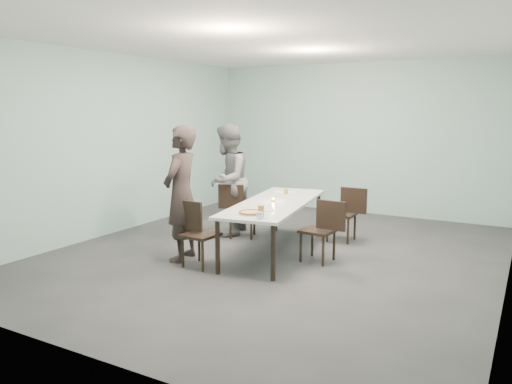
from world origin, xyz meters
The scene contains 16 objects.
ground centered at (0.00, 0.00, 0.00)m, with size 7.00×7.00×0.00m, color #333335.
room_shell centered at (0.00, 0.00, 2.03)m, with size 6.02×7.02×3.01m.
table centered at (-0.08, 0.10, 0.69)m, with size 1.31×2.71×0.75m.
chair_near_left centered at (-0.70, -0.99, 0.50)m, with size 0.62×0.45×0.87m.
chair_far_left centered at (-1.00, 0.58, 0.50)m, with size 0.65×0.54×0.87m.
chair_near_right centered at (0.73, -0.03, 0.50)m, with size 0.63×0.45×0.87m.
chair_far_right centered at (0.64, 1.18, 0.50)m, with size 0.61×0.43×0.87m.
diner_near centered at (-1.02, -0.87, 0.93)m, with size 0.68×0.45×1.87m, color black.
diner_far centered at (-1.24, 0.65, 0.92)m, with size 0.90×0.70×1.84m, color slate.
pizza centered at (0.06, -0.83, 0.77)m, with size 0.34×0.34×0.04m.
side_plate centered at (0.12, -0.51, 0.76)m, with size 0.18×0.18×0.01m, color white.
beer_glass centered at (0.26, -0.94, 0.82)m, with size 0.08×0.08×0.15m, color #BA7D28.
water_tumbler centered at (0.30, -1.04, 0.80)m, with size 0.08×0.08×0.09m, color silver.
tealight centered at (-0.10, 0.09, 0.77)m, with size 0.06×0.06×0.05m.
amber_tumbler centered at (-0.22, 0.77, 0.79)m, with size 0.07×0.07×0.08m, color #BA7D28.
menu centered at (-0.34, 0.93, 0.75)m, with size 0.30×0.22×0.01m, color silver.
Camera 1 is at (3.17, -6.25, 2.07)m, focal length 35.00 mm.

